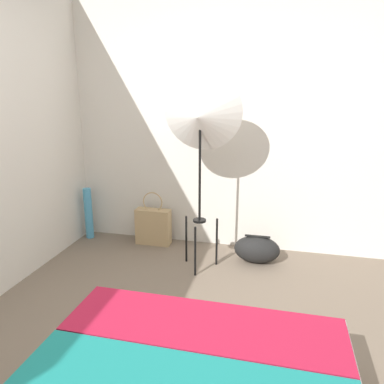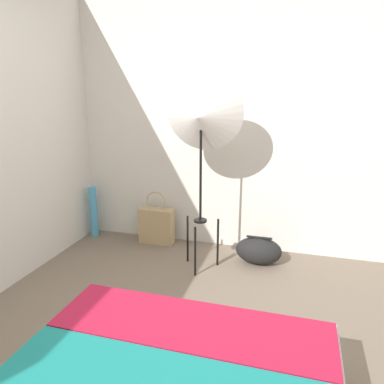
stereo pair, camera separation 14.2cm
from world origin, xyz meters
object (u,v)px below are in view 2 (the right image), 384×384
(paper_roll, at_px, (94,212))
(tote_bag, at_px, (157,225))
(duffel_bag, at_px, (259,251))
(photo_umbrella, at_px, (201,116))

(paper_roll, bearing_deg, tote_bag, 0.33)
(tote_bag, relative_size, paper_roll, 1.01)
(duffel_bag, bearing_deg, tote_bag, 170.28)
(photo_umbrella, xyz_separation_m, paper_roll, (-1.35, 0.41, -1.11))
(duffel_bag, bearing_deg, photo_umbrella, -155.90)
(tote_bag, xyz_separation_m, paper_roll, (-0.75, -0.00, 0.08))
(photo_umbrella, distance_m, tote_bag, 1.40)
(tote_bag, height_order, paper_roll, tote_bag)
(photo_umbrella, bearing_deg, duffel_bag, 24.10)
(photo_umbrella, distance_m, paper_roll, 1.79)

